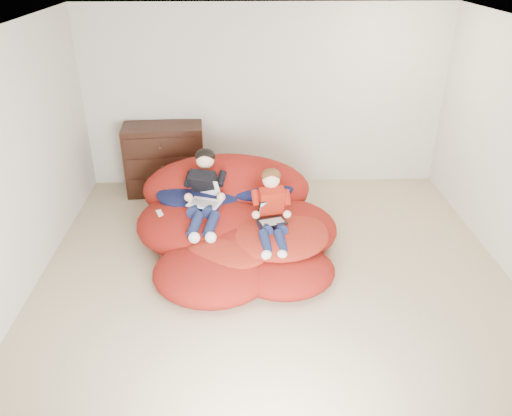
{
  "coord_description": "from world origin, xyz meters",
  "views": [
    {
      "loc": [
        -0.33,
        -4.29,
        3.14
      ],
      "look_at": [
        -0.19,
        0.3,
        0.7
      ],
      "focal_mm": 35.0,
      "sensor_mm": 36.0,
      "label": 1
    }
  ],
  "objects_px": {
    "dresser": "(165,159)",
    "older_boy": "(205,189)",
    "younger_boy": "(272,208)",
    "laptop_black": "(272,215)",
    "beanbag_pile": "(234,221)",
    "laptop_white": "(205,196)"
  },
  "relations": [
    {
      "from": "dresser",
      "to": "older_boy",
      "type": "bearing_deg",
      "value": -65.26
    },
    {
      "from": "older_boy",
      "to": "younger_boy",
      "type": "xyz_separation_m",
      "value": [
        0.74,
        -0.38,
        -0.05
      ]
    },
    {
      "from": "dresser",
      "to": "laptop_black",
      "type": "bearing_deg",
      "value": -52.33
    },
    {
      "from": "younger_boy",
      "to": "laptop_black",
      "type": "relative_size",
      "value": 2.37
    },
    {
      "from": "dresser",
      "to": "beanbag_pile",
      "type": "xyz_separation_m",
      "value": [
        0.97,
        -1.43,
        -0.21
      ]
    },
    {
      "from": "dresser",
      "to": "laptop_white",
      "type": "xyz_separation_m",
      "value": [
        0.65,
        -1.47,
        0.14
      ]
    },
    {
      "from": "beanbag_pile",
      "to": "laptop_white",
      "type": "distance_m",
      "value": 0.48
    },
    {
      "from": "beanbag_pile",
      "to": "younger_boy",
      "type": "xyz_separation_m",
      "value": [
        0.42,
        -0.36,
        0.36
      ]
    },
    {
      "from": "younger_boy",
      "to": "laptop_white",
      "type": "bearing_deg",
      "value": 156.29
    },
    {
      "from": "dresser",
      "to": "laptop_white",
      "type": "height_order",
      "value": "dresser"
    },
    {
      "from": "dresser",
      "to": "laptop_white",
      "type": "relative_size",
      "value": 2.42
    },
    {
      "from": "dresser",
      "to": "younger_boy",
      "type": "distance_m",
      "value": 2.27
    },
    {
      "from": "laptop_white",
      "to": "laptop_black",
      "type": "bearing_deg",
      "value": -24.17
    },
    {
      "from": "dresser",
      "to": "laptop_white",
      "type": "distance_m",
      "value": 1.61
    },
    {
      "from": "older_boy",
      "to": "younger_boy",
      "type": "bearing_deg",
      "value": -27.2
    },
    {
      "from": "beanbag_pile",
      "to": "laptop_white",
      "type": "xyz_separation_m",
      "value": [
        -0.32,
        -0.04,
        0.35
      ]
    },
    {
      "from": "dresser",
      "to": "beanbag_pile",
      "type": "height_order",
      "value": "dresser"
    },
    {
      "from": "dresser",
      "to": "beanbag_pile",
      "type": "bearing_deg",
      "value": -55.8
    },
    {
      "from": "beanbag_pile",
      "to": "older_boy",
      "type": "bearing_deg",
      "value": 176.81
    },
    {
      "from": "dresser",
      "to": "laptop_black",
      "type": "xyz_separation_m",
      "value": [
        1.39,
        -1.8,
        0.07
      ]
    },
    {
      "from": "older_boy",
      "to": "beanbag_pile",
      "type": "bearing_deg",
      "value": -3.19
    },
    {
      "from": "younger_boy",
      "to": "laptop_black",
      "type": "bearing_deg",
      "value": -90.0
    }
  ]
}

